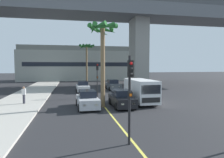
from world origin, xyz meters
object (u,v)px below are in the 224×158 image
at_px(car_queue_third, 113,85).
at_px(traffic_light_median_near, 130,88).
at_px(car_queue_second, 122,99).
at_px(palm_tree_near_median, 103,39).
at_px(traffic_light_median_far, 97,75).
at_px(car_queue_front, 87,100).
at_px(palm_tree_mid_median, 86,51).
at_px(car_queue_fourth, 83,87).
at_px(pedestrian_near_crosswalk, 24,95).
at_px(delivery_van, 141,90).

height_order(car_queue_third, traffic_light_median_near, traffic_light_median_near).
height_order(car_queue_second, palm_tree_near_median, palm_tree_near_median).
distance_m(traffic_light_median_near, traffic_light_median_far, 14.60).
xyz_separation_m(car_queue_second, car_queue_third, (1.94, 13.35, 0.00)).
distance_m(traffic_light_median_near, palm_tree_near_median, 9.52).
distance_m(car_queue_front, palm_tree_mid_median, 23.78).
height_order(car_queue_front, traffic_light_median_near, traffic_light_median_near).
xyz_separation_m(traffic_light_median_far, palm_tree_near_median, (-0.24, -5.69, 3.37)).
xyz_separation_m(car_queue_second, palm_tree_near_median, (-1.71, 0.18, 5.36)).
bearing_deg(traffic_light_median_far, car_queue_fourth, 104.76).
height_order(car_queue_fourth, pedestrian_near_crosswalk, pedestrian_near_crosswalk).
height_order(car_queue_fourth, palm_tree_near_median, palm_tree_near_median).
bearing_deg(palm_tree_near_median, pedestrian_near_crosswalk, 161.89).
height_order(car_queue_fourth, delivery_van, delivery_van).
xyz_separation_m(car_queue_fourth, palm_tree_near_median, (1.20, -11.15, 5.36)).
bearing_deg(car_queue_front, pedestrian_near_crosswalk, 157.39).
relative_size(car_queue_third, traffic_light_median_far, 0.99).
distance_m(car_queue_second, traffic_light_median_far, 6.37).
distance_m(car_queue_front, car_queue_fourth, 11.21).
height_order(car_queue_front, traffic_light_median_far, traffic_light_median_far).
bearing_deg(palm_tree_near_median, delivery_van, 16.00).
bearing_deg(car_queue_second, traffic_light_median_near, -101.77).
bearing_deg(car_queue_third, traffic_light_median_far, -114.53).
bearing_deg(palm_tree_mid_median, delivery_van, -80.23).
relative_size(car_queue_front, car_queue_second, 1.01).
bearing_deg(palm_tree_near_median, palm_tree_mid_median, 89.31).
relative_size(car_queue_third, car_queue_fourth, 1.00).
distance_m(car_queue_fourth, traffic_light_median_near, 20.18).
height_order(car_queue_third, palm_tree_mid_median, palm_tree_mid_median).
xyz_separation_m(car_queue_front, palm_tree_mid_median, (1.67, 22.95, 6.00)).
bearing_deg(traffic_light_median_far, delivery_van, -50.19).
xyz_separation_m(car_queue_front, car_queue_fourth, (0.20, 11.21, 0.00)).
xyz_separation_m(car_queue_second, traffic_light_median_far, (-1.47, 5.87, 1.99)).
bearing_deg(car_queue_front, palm_tree_mid_median, 85.83).
relative_size(car_queue_second, pedestrian_near_crosswalk, 2.54).
distance_m(car_queue_third, car_queue_fourth, 5.26).
relative_size(traffic_light_median_near, palm_tree_mid_median, 0.52).
height_order(traffic_light_median_far, pedestrian_near_crosswalk, traffic_light_median_far).
xyz_separation_m(car_queue_front, delivery_van, (5.42, 1.21, 0.57)).
bearing_deg(car_queue_fourth, car_queue_third, 22.63).
xyz_separation_m(car_queue_fourth, traffic_light_median_near, (1.09, -20.05, 1.99)).
bearing_deg(delivery_van, pedestrian_near_crosswalk, 173.87).
bearing_deg(pedestrian_near_crosswalk, car_queue_second, -15.87).
bearing_deg(delivery_van, car_queue_third, 91.75).
relative_size(traffic_light_median_near, palm_tree_near_median, 0.55).
bearing_deg(pedestrian_near_crosswalk, car_queue_front, -22.61).
relative_size(car_queue_third, delivery_van, 0.79).
bearing_deg(car_queue_third, palm_tree_mid_median, 109.16).
distance_m(car_queue_third, pedestrian_near_crosswalk, 15.33).
relative_size(car_queue_front, palm_tree_mid_median, 0.51).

